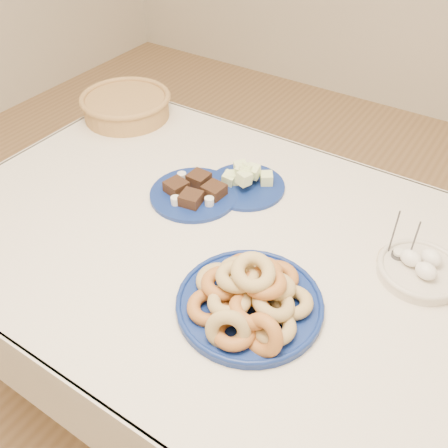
{
  "coord_description": "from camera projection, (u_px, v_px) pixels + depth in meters",
  "views": [
    {
      "loc": [
        0.53,
        -0.85,
        1.67
      ],
      "look_at": [
        0.0,
        -0.05,
        0.85
      ],
      "focal_mm": 40.0,
      "sensor_mm": 36.0,
      "label": 1
    }
  ],
  "objects": [
    {
      "name": "ground",
      "position": [
        231.0,
        391.0,
        1.85
      ],
      "size": [
        5.0,
        5.0,
        0.0
      ],
      "primitive_type": "plane",
      "color": "#956E46",
      "rests_on": "ground"
    },
    {
      "name": "dining_table",
      "position": [
        234.0,
        269.0,
        1.43
      ],
      "size": [
        1.71,
        1.11,
        0.75
      ],
      "color": "brown",
      "rests_on": "ground"
    },
    {
      "name": "donut_platter",
      "position": [
        250.0,
        298.0,
        1.15
      ],
      "size": [
        0.43,
        0.43,
        0.16
      ],
      "rotation": [
        0.0,
        0.0,
        0.28
      ],
      "color": "navy",
      "rests_on": "dining_table"
    },
    {
      "name": "melon_plate",
      "position": [
        246.0,
        180.0,
        1.53
      ],
      "size": [
        0.3,
        0.3,
        0.08
      ],
      "rotation": [
        0.0,
        0.0,
        0.3
      ],
      "color": "navy",
      "rests_on": "dining_table"
    },
    {
      "name": "brownie_plate",
      "position": [
        194.0,
        192.0,
        1.5
      ],
      "size": [
        0.31,
        0.31,
        0.05
      ],
      "rotation": [
        0.0,
        0.0,
        -0.17
      ],
      "color": "navy",
      "rests_on": "dining_table"
    },
    {
      "name": "wicker_basket",
      "position": [
        126.0,
        105.0,
        1.86
      ],
      "size": [
        0.43,
        0.43,
        0.09
      ],
      "rotation": [
        0.0,
        0.0,
        -0.34
      ],
      "color": "olive",
      "rests_on": "dining_table"
    },
    {
      "name": "candle_holder",
      "position": [
        397.0,
        259.0,
        1.28
      ],
      "size": [
        0.11,
        0.11,
        0.16
      ],
      "rotation": [
        0.0,
        0.0,
        -0.23
      ],
      "color": "tan",
      "rests_on": "dining_table"
    },
    {
      "name": "egg_bowl",
      "position": [
        420.0,
        269.0,
        1.25
      ],
      "size": [
        0.26,
        0.26,
        0.07
      ],
      "rotation": [
        0.0,
        0.0,
        -0.27
      ],
      "color": "beige",
      "rests_on": "dining_table"
    }
  ]
}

